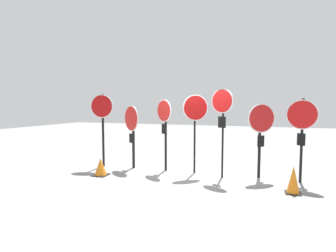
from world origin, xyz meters
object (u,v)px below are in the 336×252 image
(stop_sign_3, at_px, (195,114))
(stop_sign_6, at_px, (302,123))
(traffic_cone_1, at_px, (293,180))
(stop_sign_1, at_px, (132,126))
(stop_sign_5, at_px, (261,127))
(traffic_cone_0, at_px, (101,167))
(stop_sign_2, at_px, (165,121))
(stop_sign_4, at_px, (222,111))
(stop_sign_0, at_px, (102,115))

(stop_sign_3, height_order, stop_sign_6, stop_sign_3)
(stop_sign_3, height_order, traffic_cone_1, stop_sign_3)
(stop_sign_1, height_order, stop_sign_3, stop_sign_3)
(stop_sign_5, height_order, traffic_cone_0, stop_sign_5)
(stop_sign_6, height_order, traffic_cone_0, stop_sign_6)
(stop_sign_2, height_order, stop_sign_4, stop_sign_4)
(stop_sign_0, relative_size, stop_sign_6, 1.09)
(traffic_cone_0, bearing_deg, stop_sign_4, 15.04)
(traffic_cone_1, bearing_deg, stop_sign_1, 167.72)
(stop_sign_2, xyz_separation_m, stop_sign_5, (2.87, 0.11, -0.13))
(stop_sign_5, bearing_deg, stop_sign_2, 150.14)
(stop_sign_3, bearing_deg, stop_sign_1, 148.51)
(stop_sign_3, bearing_deg, stop_sign_2, 148.93)
(stop_sign_6, bearing_deg, traffic_cone_1, -84.33)
(traffic_cone_0, bearing_deg, stop_sign_5, 15.75)
(stop_sign_3, bearing_deg, stop_sign_0, 151.00)
(stop_sign_5, xyz_separation_m, stop_sign_6, (1.02, -0.13, 0.14))
(stop_sign_3, distance_m, stop_sign_4, 0.88)
(stop_sign_1, xyz_separation_m, stop_sign_4, (2.97, -0.22, 0.51))
(stop_sign_3, relative_size, stop_sign_4, 0.94)
(stop_sign_2, relative_size, traffic_cone_1, 3.43)
(stop_sign_4, distance_m, traffic_cone_1, 2.53)
(stop_sign_0, bearing_deg, traffic_cone_0, -69.01)
(stop_sign_4, height_order, traffic_cone_1, stop_sign_4)
(stop_sign_1, distance_m, stop_sign_3, 2.17)
(stop_sign_0, xyz_separation_m, traffic_cone_0, (0.57, -0.99, -1.52))
(stop_sign_0, relative_size, stop_sign_5, 1.16)
(traffic_cone_0, relative_size, traffic_cone_1, 0.78)
(stop_sign_1, bearing_deg, traffic_cone_1, 20.82)
(stop_sign_2, distance_m, traffic_cone_0, 2.40)
(stop_sign_0, relative_size, stop_sign_1, 1.19)
(stop_sign_1, bearing_deg, stop_sign_5, 34.78)
(stop_sign_3, bearing_deg, stop_sign_4, -48.85)
(stop_sign_3, distance_m, traffic_cone_1, 3.20)
(stop_sign_2, relative_size, stop_sign_3, 0.94)
(stop_sign_2, xyz_separation_m, stop_sign_6, (3.89, -0.02, 0.01))
(stop_sign_4, bearing_deg, stop_sign_6, 30.61)
(stop_sign_2, bearing_deg, stop_sign_5, 35.43)
(stop_sign_2, relative_size, stop_sign_6, 1.00)
(stop_sign_4, bearing_deg, stop_sign_2, -162.31)
(stop_sign_2, distance_m, stop_sign_5, 2.87)
(stop_sign_1, height_order, stop_sign_5, stop_sign_5)
(stop_sign_0, distance_m, traffic_cone_1, 6.03)
(stop_sign_5, relative_size, traffic_cone_0, 4.12)
(stop_sign_0, xyz_separation_m, traffic_cone_1, (5.79, -0.89, -1.45))
(stop_sign_4, height_order, traffic_cone_0, stop_sign_4)
(stop_sign_5, xyz_separation_m, traffic_cone_1, (0.75, -1.15, -1.15))
(stop_sign_1, xyz_separation_m, stop_sign_5, (4.01, 0.12, 0.06))
(stop_sign_0, distance_m, stop_sign_6, 6.07)
(stop_sign_3, height_order, stop_sign_4, stop_sign_4)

